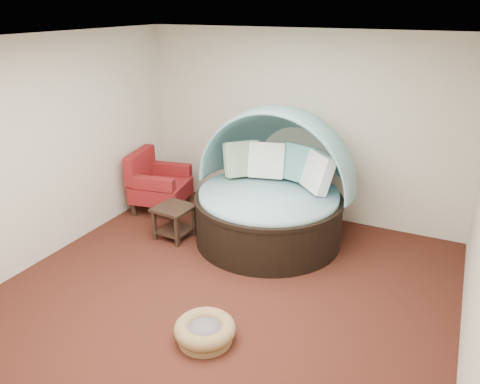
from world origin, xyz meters
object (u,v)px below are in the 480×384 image
at_px(side_table, 174,218).
at_px(red_armchair, 157,183).
at_px(pet_basket, 205,331).
at_px(canopy_daybed, 273,180).

bearing_deg(side_table, red_armchair, 137.69).
relative_size(pet_basket, red_armchair, 0.82).
xyz_separation_m(canopy_daybed, red_armchair, (-2.02, 0.10, -0.42)).
bearing_deg(canopy_daybed, pet_basket, -83.27).
relative_size(canopy_daybed, pet_basket, 2.78).
bearing_deg(red_armchair, side_table, -52.76).
xyz_separation_m(canopy_daybed, pet_basket, (0.25, -2.35, -0.75)).
height_order(pet_basket, red_armchair, red_armchair).
height_order(canopy_daybed, side_table, canopy_daybed).
distance_m(canopy_daybed, pet_basket, 2.48).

